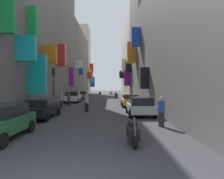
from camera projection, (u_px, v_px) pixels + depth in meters
The scene contains 24 objects.
ground_plane at pixel (102, 99), 34.19m from camera, with size 140.00×140.00×0.00m, color #38383D.
building_left_mid_a at pixel (6, 9), 17.57m from camera, with size 7.37×6.71×18.50m.
building_left_mid_b at pixel (45, 28), 28.01m from camera, with size 6.86×14.21×21.32m.
building_left_mid_c at pixel (70, 64), 46.18m from camera, with size 7.25×21.99×14.93m.
building_left_far at pixel (80, 61), 60.53m from camera, with size 7.40×6.80×20.37m.
building_right_near at pixel (198, 36), 15.04m from camera, with size 7.09×21.70×12.36m.
building_right_mid_a at pixel (152, 44), 31.48m from camera, with size 7.22×11.29×18.09m.
building_right_mid_b at pixel (136, 60), 50.62m from camera, with size 7.29×27.00×17.97m.
parked_car_yellow at pixel (130, 100), 22.31m from camera, with size 1.96×3.98×1.36m.
parked_car_green at pixel (0, 121), 8.65m from camera, with size 1.89×3.99×1.49m.
parked_car_black at pixel (42, 108), 14.35m from camera, with size 1.90×4.42×1.39m.
parked_car_white at pixel (73, 97), 28.12m from camera, with size 1.94×4.02×1.52m.
parked_car_silver at pixel (140, 106), 15.61m from camera, with size 2.02×4.03×1.45m.
parked_car_grey at pixel (83, 95), 37.03m from camera, with size 1.99×4.03×1.36m.
scooter_white at pixel (111, 93), 52.22m from camera, with size 0.81×1.90×1.13m.
scooter_orange at pixel (116, 94), 44.16m from camera, with size 0.68×1.86×1.13m.
scooter_blue at pixel (117, 95), 39.19m from camera, with size 0.54×1.80×1.13m.
scooter_red at pixel (100, 93), 50.73m from camera, with size 0.67×1.74×1.13m.
scooter_black at pixel (133, 132), 7.93m from camera, with size 0.45×1.78×1.13m.
pedestrian_crossing at pixel (161, 112), 11.31m from camera, with size 0.47×0.47×1.72m.
pedestrian_near_left at pixel (62, 100), 20.83m from camera, with size 0.45×0.45×1.66m.
pedestrian_near_right at pixel (87, 103), 17.74m from camera, with size 0.45×0.45×1.65m.
pedestrian_mid_street at pixel (69, 99), 22.95m from camera, with size 0.53×0.53×1.55m.
traffic_light_near_corner at pixel (54, 81), 20.65m from camera, with size 0.26×0.34×4.19m.
Camera 1 is at (1.27, -4.17, 2.32)m, focal length 31.60 mm.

